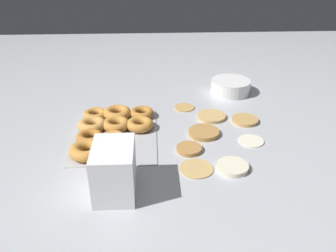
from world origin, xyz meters
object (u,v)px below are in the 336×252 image
object	(u,v)px
pancake_7	(196,168)
pancake_3	(211,116)
pancake_2	(245,120)
batter_bowl	(230,87)
pancake_6	(184,107)
donut_tray	(111,129)
pancake_1	(204,133)
container_stack	(114,170)
pancake_4	(233,167)
pancake_5	(251,140)
pancake_0	(189,149)

from	to	relation	value
pancake_7	pancake_3	bearing A→B (deg)	163.62
pancake_2	batter_bowl	xyz separation A→B (m)	(-0.28, -0.00, 0.02)
pancake_6	batter_bowl	xyz separation A→B (m)	(-0.15, 0.23, 0.03)
pancake_7	batter_bowl	xyz separation A→B (m)	(-0.59, 0.23, 0.03)
pancake_3	donut_tray	bearing A→B (deg)	-74.02
pancake_3	pancake_2	bearing A→B (deg)	72.62
pancake_1	batter_bowl	xyz separation A→B (m)	(-0.38, 0.17, 0.02)
pancake_3	container_stack	xyz separation A→B (m)	(0.44, -0.35, 0.07)
pancake_2	batter_bowl	size ratio (longest dim) A/B	0.57
container_stack	pancake_4	bearing A→B (deg)	104.46
pancake_3	pancake_7	world-z (taller)	pancake_3
pancake_4	donut_tray	bearing A→B (deg)	-120.68
pancake_5	batter_bowl	world-z (taller)	batter_bowl
pancake_3	pancake_5	world-z (taller)	pancake_3
pancake_2	pancake_5	size ratio (longest dim) A/B	1.13
pancake_5	batter_bowl	distance (m)	0.43
pancake_4	batter_bowl	world-z (taller)	batter_bowl
container_stack	pancake_0	bearing A→B (deg)	131.32
pancake_5	pancake_6	distance (m)	0.35
donut_tray	pancake_5	bearing A→B (deg)	81.32
pancake_6	pancake_4	bearing A→B (deg)	14.28
pancake_3	pancake_4	xyz separation A→B (m)	(0.35, 0.01, 0.00)
pancake_2	pancake_6	distance (m)	0.26
pancake_4	container_stack	xyz separation A→B (m)	(0.09, -0.36, 0.07)
pancake_4	donut_tray	distance (m)	0.47
pancake_1	pancake_6	distance (m)	0.23
pancake_2	donut_tray	bearing A→B (deg)	-82.04
pancake_4	pancake_6	distance (m)	0.46
pancake_4	pancake_5	world-z (taller)	pancake_4
pancake_1	pancake_7	bearing A→B (deg)	-13.91
pancake_2	donut_tray	size ratio (longest dim) A/B	0.25
pancake_2	donut_tray	world-z (taller)	donut_tray
pancake_1	pancake_2	world-z (taller)	pancake_1
pancake_2	pancake_3	world-z (taller)	same
pancake_5	pancake_1	bearing A→B (deg)	-109.48
pancake_6	batter_bowl	size ratio (longest dim) A/B	0.47
pancake_6	donut_tray	distance (m)	0.36
donut_tray	pancake_4	bearing A→B (deg)	59.32
pancake_1	batter_bowl	bearing A→B (deg)	155.33
pancake_3	pancake_5	size ratio (longest dim) A/B	1.25
pancake_4	pancake_2	bearing A→B (deg)	159.88
pancake_6	pancake_7	distance (m)	0.44
pancake_2	pancake_3	xyz separation A→B (m)	(-0.04, -0.13, -0.00)
pancake_7	container_stack	distance (m)	0.27
pancake_2	pancake_5	bearing A→B (deg)	-5.18
pancake_3	pancake_5	bearing A→B (deg)	30.87
pancake_1	pancake_4	distance (m)	0.23
pancake_6	container_stack	size ratio (longest dim) A/B	0.53
pancake_7	pancake_1	bearing A→B (deg)	166.09
pancake_0	batter_bowl	world-z (taller)	batter_bowl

